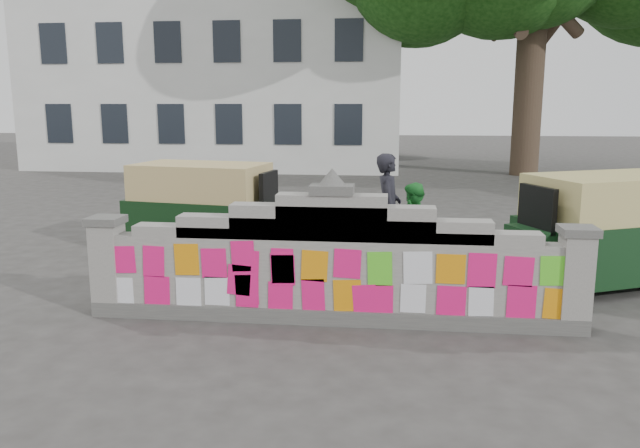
# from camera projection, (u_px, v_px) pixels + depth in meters

# --- Properties ---
(ground) EXTENTS (100.00, 100.00, 0.00)m
(ground) POSITION_uv_depth(u_px,v_px,m) (332.00, 321.00, 8.17)
(ground) COLOR #383533
(ground) RESTS_ON ground
(parapet_wall) EXTENTS (6.48, 0.44, 2.01)m
(parapet_wall) POSITION_uv_depth(u_px,v_px,m) (332.00, 266.00, 8.02)
(parapet_wall) COLOR #4C4C49
(parapet_wall) RESTS_ON ground
(building) EXTENTS (16.00, 10.00, 8.90)m
(building) POSITION_uv_depth(u_px,v_px,m) (230.00, 78.00, 29.64)
(building) COLOR silver
(building) RESTS_ON ground
(cyclist_bike) EXTENTS (2.01, 0.75, 1.04)m
(cyclist_bike) POSITION_uv_depth(u_px,v_px,m) (387.00, 244.00, 10.27)
(cyclist_bike) COLOR black
(cyclist_bike) RESTS_ON ground
(cyclist_rider) EXTENTS (0.44, 0.66, 1.77)m
(cyclist_rider) POSITION_uv_depth(u_px,v_px,m) (388.00, 223.00, 10.20)
(cyclist_rider) COLOR black
(cyclist_rider) RESTS_ON ground
(pedestrian) EXTENTS (0.71, 0.84, 1.54)m
(pedestrian) POSITION_uv_depth(u_px,v_px,m) (413.00, 229.00, 10.27)
(pedestrian) COLOR green
(pedestrian) RESTS_ON ground
(rickshaw_left) EXTENTS (3.15, 1.84, 1.69)m
(rickshaw_left) POSITION_uv_depth(u_px,v_px,m) (206.00, 207.00, 11.83)
(rickshaw_left) COLOR black
(rickshaw_left) RESTS_ON ground
(rickshaw_right) EXTENTS (3.21, 2.45, 1.73)m
(rickshaw_right) POSITION_uv_depth(u_px,v_px,m) (607.00, 229.00, 9.62)
(rickshaw_right) COLOR black
(rickshaw_right) RESTS_ON ground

